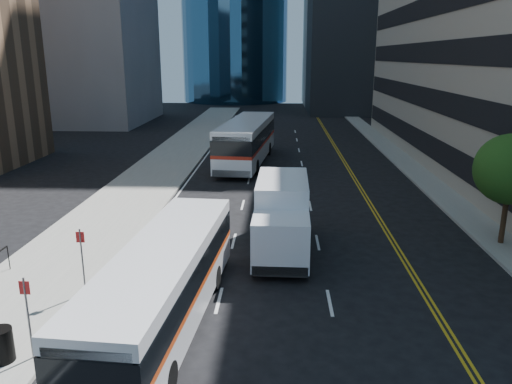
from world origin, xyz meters
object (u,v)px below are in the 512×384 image
at_px(street_tree, 511,169).
at_px(box_truck, 282,216).
at_px(bus_rear, 247,140).
at_px(trash_can, 1,345).
at_px(bus_front, 164,283).

bearing_deg(street_tree, box_truck, -173.57).
relative_size(bus_rear, trash_can, 13.81).
relative_size(bus_rear, box_truck, 2.05).
xyz_separation_m(bus_rear, box_truck, (2.78, -19.22, -0.22)).
bearing_deg(bus_rear, street_tree, -48.45).
distance_m(street_tree, trash_can, 21.06).
bearing_deg(box_truck, bus_front, -118.25).
xyz_separation_m(street_tree, bus_front, (-14.01, -7.85, -2.11)).
relative_size(street_tree, bus_front, 0.46).
bearing_deg(street_tree, trash_can, -150.74).
height_order(bus_rear, trash_can, bus_rear).
bearing_deg(street_tree, bus_front, -150.73).
distance_m(box_truck, trash_can, 12.08).
bearing_deg(bus_front, street_tree, 33.63).
distance_m(bus_front, trash_can, 4.86).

